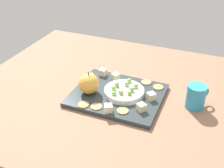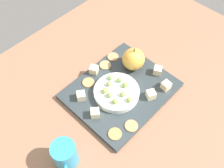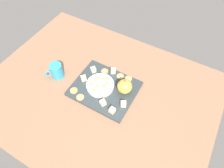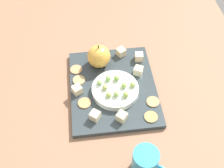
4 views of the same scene
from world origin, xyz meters
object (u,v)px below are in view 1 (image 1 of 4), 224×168
object	(u,v)px
grape_5	(132,89)
grape_6	(126,84)
cheese_cube_0	(141,107)
cheese_cube_1	(90,77)
cracker_0	(158,87)
grape_1	(114,93)
cheese_cube_4	(108,108)
grape_0	(130,93)
serving_dish	(124,92)
cracker_4	(146,82)
cracker_2	(96,107)
cup	(196,96)
cheese_cube_5	(151,96)
cracker_1	(83,105)
grape_4	(114,88)
cheese_cube_2	(116,77)
grape_7	(117,85)
cracker_3	(123,111)
grape_2	(136,85)
grape_3	(121,92)
platter	(117,95)
grape_8	(129,80)
cheese_cube_3	(103,72)
apple_whole	(89,84)

from	to	relation	value
grape_5	grape_6	distance (cm)	4.20
cheese_cube_0	cheese_cube_1	xyz separation A→B (cm)	(-25.39, 11.43, 0.00)
cracker_0	grape_1	distance (cm)	19.43
cheese_cube_4	grape_0	world-z (taller)	grape_0
grape_1	serving_dish	bearing A→B (deg)	64.51
grape_1	cheese_cube_4	bearing A→B (deg)	-83.25
cheese_cube_1	cracker_4	world-z (taller)	cheese_cube_1
cheese_cube_0	cracker_2	world-z (taller)	cheese_cube_0
cheese_cube_4	cup	xyz separation A→B (cm)	(26.98, 16.64, 1.39)
cheese_cube_4	cheese_cube_5	world-z (taller)	same
cheese_cube_1	grape_1	distance (cm)	16.84
cracker_2	cheese_cube_4	bearing A→B (deg)	-8.15
serving_dish	cheese_cube_5	size ratio (longest dim) A/B	5.54
cheese_cube_0	cracker_1	world-z (taller)	cheese_cube_0
cracker_1	grape_4	size ratio (longest dim) A/B	2.12
cheese_cube_2	cracker_1	distance (cm)	21.26
grape_7	grape_5	bearing A→B (deg)	-8.11
cracker_3	grape_4	distance (cm)	11.04
cheese_cube_4	cracker_2	world-z (taller)	cheese_cube_4
grape_7	cheese_cube_2	bearing A→B (deg)	115.57
serving_dish	cup	xyz separation A→B (cm)	(25.58, 4.56, 1.69)
cheese_cube_2	cracker_3	distance (cm)	21.48
grape_0	grape_2	size ratio (longest dim) A/B	1.00
cheese_cube_4	grape_6	world-z (taller)	grape_6
grape_1	cracker_4	bearing A→B (deg)	64.70
cheese_cube_0	grape_3	distance (cm)	10.06
platter	cracker_1	bearing A→B (deg)	-125.99
grape_3	grape_8	bearing A→B (deg)	89.13
grape_0	grape_2	world-z (taller)	grape_2
cheese_cube_2	cracker_4	bearing A→B (deg)	11.43
cracker_2	grape_8	bearing A→B (deg)	69.68
cracker_1	grape_1	bearing A→B (deg)	39.72
grape_8	cheese_cube_2	bearing A→B (deg)	155.90
grape_2	grape_3	size ratio (longest dim) A/B	1.00
cheese_cube_0	cup	xyz separation A→B (cm)	(16.63, 11.80, 1.39)
cheese_cube_3	cracker_3	xyz separation A→B (cm)	(16.50, -20.24, -1.15)
grape_1	grape_2	distance (cm)	9.70
grape_2	cup	bearing A→B (deg)	4.03
grape_3	cup	size ratio (longest dim) A/B	0.22
grape_0	cheese_cube_0	bearing A→B (deg)	-38.45
cheese_cube_1	cracker_4	bearing A→B (deg)	17.97
cheese_cube_5	grape_1	xyz separation A→B (cm)	(-12.51, -5.36, 1.56)
cracker_1	cracker_2	xyz separation A→B (cm)	(4.79, 0.72, 0.00)
cheese_cube_0	cracker_3	xyz separation A→B (cm)	(-5.79, -2.88, -1.15)
cracker_1	cup	size ratio (longest dim) A/B	0.46
cracker_4	grape_3	xyz separation A→B (cm)	(-5.45, -14.49, 2.74)
platter	cracker_2	distance (cm)	11.64
platter	cracker_4	world-z (taller)	cracker_4
apple_whole	grape_5	world-z (taller)	apple_whole
grape_7	grape_1	bearing A→B (deg)	-79.78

